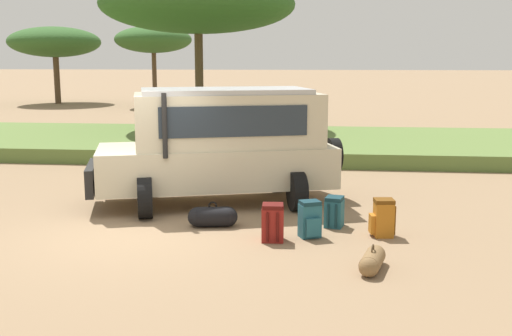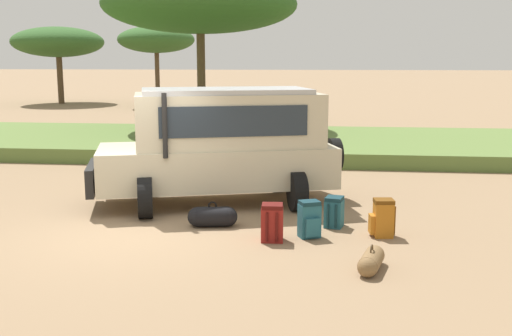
{
  "view_description": "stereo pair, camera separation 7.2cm",
  "coord_description": "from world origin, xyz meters",
  "px_view_note": "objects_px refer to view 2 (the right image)",
  "views": [
    {
      "loc": [
        3.22,
        -9.98,
        3.05
      ],
      "look_at": [
        2.01,
        1.15,
        1.0
      ],
      "focal_mm": 42.0,
      "sensor_mm": 36.0,
      "label": 1
    },
    {
      "loc": [
        3.29,
        -9.98,
        3.05
      ],
      "look_at": [
        2.01,
        1.15,
        1.0
      ],
      "focal_mm": 42.0,
      "sensor_mm": 36.0,
      "label": 2
    }
  ],
  "objects_px": {
    "backpack_near_rear_wheel": "(272,223)",
    "backpack_beside_front_wheel": "(310,220)",
    "duffel_bag_soft_canvas": "(213,217)",
    "acacia_tree_far_left": "(58,42)",
    "backpack_outermost": "(383,218)",
    "backpack_cluster_center": "(334,212)",
    "duffel_bag_low_black_case": "(371,261)",
    "safari_vehicle": "(222,143)",
    "acacia_tree_left_mid": "(156,40)",
    "acacia_tree_centre_back": "(200,5)"
  },
  "relations": [
    {
      "from": "backpack_outermost",
      "to": "backpack_beside_front_wheel",
      "type": "bearing_deg",
      "value": -170.98
    },
    {
      "from": "backpack_outermost",
      "to": "acacia_tree_far_left",
      "type": "distance_m",
      "value": 35.42
    },
    {
      "from": "backpack_cluster_center",
      "to": "duffel_bag_soft_canvas",
      "type": "bearing_deg",
      "value": -173.8
    },
    {
      "from": "backpack_near_rear_wheel",
      "to": "duffel_bag_low_black_case",
      "type": "bearing_deg",
      "value": -39.3
    },
    {
      "from": "acacia_tree_centre_back",
      "to": "duffel_bag_low_black_case",
      "type": "bearing_deg",
      "value": -69.18
    },
    {
      "from": "safari_vehicle",
      "to": "acacia_tree_centre_back",
      "type": "relative_size",
      "value": 0.7
    },
    {
      "from": "backpack_cluster_center",
      "to": "duffel_bag_soft_canvas",
      "type": "distance_m",
      "value": 2.24
    },
    {
      "from": "duffel_bag_soft_canvas",
      "to": "acacia_tree_far_left",
      "type": "distance_m",
      "value": 33.64
    },
    {
      "from": "backpack_near_rear_wheel",
      "to": "backpack_beside_front_wheel",
      "type": "bearing_deg",
      "value": 23.78
    },
    {
      "from": "backpack_outermost",
      "to": "duffel_bag_low_black_case",
      "type": "height_order",
      "value": "backpack_outermost"
    },
    {
      "from": "acacia_tree_far_left",
      "to": "acacia_tree_centre_back",
      "type": "height_order",
      "value": "acacia_tree_centre_back"
    },
    {
      "from": "backpack_cluster_center",
      "to": "backpack_near_rear_wheel",
      "type": "xyz_separation_m",
      "value": [
        -1.06,
        -0.99,
        0.04
      ]
    },
    {
      "from": "backpack_outermost",
      "to": "duffel_bag_soft_canvas",
      "type": "xyz_separation_m",
      "value": [
        -3.05,
        0.27,
        -0.14
      ]
    },
    {
      "from": "safari_vehicle",
      "to": "backpack_outermost",
      "type": "distance_m",
      "value": 3.95
    },
    {
      "from": "backpack_outermost",
      "to": "acacia_tree_left_mid",
      "type": "height_order",
      "value": "acacia_tree_left_mid"
    },
    {
      "from": "backpack_cluster_center",
      "to": "acacia_tree_left_mid",
      "type": "height_order",
      "value": "acacia_tree_left_mid"
    },
    {
      "from": "backpack_beside_front_wheel",
      "to": "acacia_tree_left_mid",
      "type": "relative_size",
      "value": 0.12
    },
    {
      "from": "acacia_tree_far_left",
      "to": "acacia_tree_left_mid",
      "type": "height_order",
      "value": "acacia_tree_far_left"
    },
    {
      "from": "safari_vehicle",
      "to": "duffel_bag_soft_canvas",
      "type": "bearing_deg",
      "value": -85.72
    },
    {
      "from": "duffel_bag_low_black_case",
      "to": "acacia_tree_far_left",
      "type": "height_order",
      "value": "acacia_tree_far_left"
    },
    {
      "from": "backpack_beside_front_wheel",
      "to": "backpack_outermost",
      "type": "distance_m",
      "value": 1.27
    },
    {
      "from": "backpack_near_rear_wheel",
      "to": "acacia_tree_centre_back",
      "type": "relative_size",
      "value": 0.08
    },
    {
      "from": "backpack_beside_front_wheel",
      "to": "duffel_bag_soft_canvas",
      "type": "bearing_deg",
      "value": 165.23
    },
    {
      "from": "backpack_cluster_center",
      "to": "backpack_near_rear_wheel",
      "type": "relative_size",
      "value": 0.88
    },
    {
      "from": "safari_vehicle",
      "to": "duffel_bag_soft_canvas",
      "type": "distance_m",
      "value": 2.17
    },
    {
      "from": "backpack_beside_front_wheel",
      "to": "duffel_bag_soft_canvas",
      "type": "relative_size",
      "value": 0.71
    },
    {
      "from": "backpack_cluster_center",
      "to": "duffel_bag_low_black_case",
      "type": "height_order",
      "value": "backpack_cluster_center"
    },
    {
      "from": "safari_vehicle",
      "to": "backpack_cluster_center",
      "type": "height_order",
      "value": "safari_vehicle"
    },
    {
      "from": "backpack_outermost",
      "to": "backpack_near_rear_wheel",
      "type": "bearing_deg",
      "value": -165.85
    },
    {
      "from": "backpack_beside_front_wheel",
      "to": "backpack_cluster_center",
      "type": "height_order",
      "value": "backpack_beside_front_wheel"
    },
    {
      "from": "acacia_tree_left_mid",
      "to": "acacia_tree_centre_back",
      "type": "height_order",
      "value": "acacia_tree_centre_back"
    },
    {
      "from": "backpack_beside_front_wheel",
      "to": "duffel_bag_low_black_case",
      "type": "relative_size",
      "value": 0.74
    },
    {
      "from": "backpack_near_rear_wheel",
      "to": "duffel_bag_low_black_case",
      "type": "relative_size",
      "value": 0.74
    },
    {
      "from": "backpack_beside_front_wheel",
      "to": "backpack_near_rear_wheel",
      "type": "bearing_deg",
      "value": -156.22
    },
    {
      "from": "acacia_tree_far_left",
      "to": "acacia_tree_left_mid",
      "type": "relative_size",
      "value": 1.22
    },
    {
      "from": "backpack_outermost",
      "to": "acacia_tree_centre_back",
      "type": "xyz_separation_m",
      "value": [
        -5.8,
        12.66,
        4.71
      ]
    },
    {
      "from": "backpack_outermost",
      "to": "acacia_tree_far_left",
      "type": "height_order",
      "value": "acacia_tree_far_left"
    },
    {
      "from": "backpack_near_rear_wheel",
      "to": "backpack_outermost",
      "type": "height_order",
      "value": "backpack_outermost"
    },
    {
      "from": "safari_vehicle",
      "to": "acacia_tree_left_mid",
      "type": "distance_m",
      "value": 27.03
    },
    {
      "from": "acacia_tree_far_left",
      "to": "backpack_cluster_center",
      "type": "bearing_deg",
      "value": -57.66
    },
    {
      "from": "acacia_tree_left_mid",
      "to": "backpack_outermost",
      "type": "bearing_deg",
      "value": -66.89
    },
    {
      "from": "backpack_beside_front_wheel",
      "to": "duffel_bag_low_black_case",
      "type": "height_order",
      "value": "backpack_beside_front_wheel"
    },
    {
      "from": "duffel_bag_low_black_case",
      "to": "backpack_beside_front_wheel",
      "type": "bearing_deg",
      "value": 121.19
    },
    {
      "from": "acacia_tree_left_mid",
      "to": "acacia_tree_centre_back",
      "type": "relative_size",
      "value": 0.68
    },
    {
      "from": "safari_vehicle",
      "to": "backpack_near_rear_wheel",
      "type": "height_order",
      "value": "safari_vehicle"
    },
    {
      "from": "duffel_bag_soft_canvas",
      "to": "acacia_tree_far_left",
      "type": "xyz_separation_m",
      "value": [
        -16.15,
        29.25,
        3.97
      ]
    },
    {
      "from": "acacia_tree_far_left",
      "to": "acacia_tree_left_mid",
      "type": "xyz_separation_m",
      "value": [
        7.42,
        -1.93,
        0.08
      ]
    },
    {
      "from": "backpack_beside_front_wheel",
      "to": "acacia_tree_left_mid",
      "type": "xyz_separation_m",
      "value": [
        -10.52,
        27.79,
        3.92
      ]
    },
    {
      "from": "backpack_beside_front_wheel",
      "to": "backpack_near_rear_wheel",
      "type": "height_order",
      "value": "backpack_beside_front_wheel"
    },
    {
      "from": "backpack_beside_front_wheel",
      "to": "acacia_tree_far_left",
      "type": "distance_m",
      "value": 34.93
    }
  ]
}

